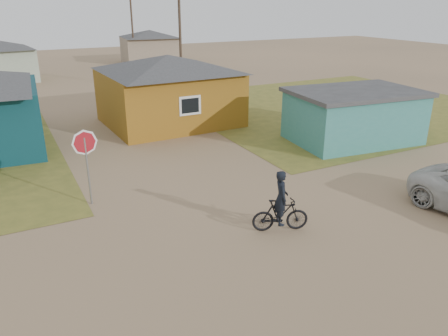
{
  "coord_description": "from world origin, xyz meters",
  "views": [
    {
      "loc": [
        -6.11,
        -9.52,
        6.73
      ],
      "look_at": [
        0.35,
        3.0,
        1.3
      ],
      "focal_mm": 35.0,
      "sensor_mm": 36.0,
      "label": 1
    }
  ],
  "objects": [
    {
      "name": "grass_ne",
      "position": [
        14.0,
        13.0,
        0.01
      ],
      "size": [
        20.0,
        18.0,
        0.0
      ],
      "primitive_type": "cube",
      "color": "olive",
      "rests_on": "ground"
    },
    {
      "name": "house_yellow",
      "position": [
        2.5,
        14.0,
        2.0
      ],
      "size": [
        7.72,
        6.76,
        3.9
      ],
      "color": "#8E5C15",
      "rests_on": "ground"
    },
    {
      "name": "stop_sign",
      "position": [
        -3.87,
        5.02,
        1.98
      ],
      "size": [
        0.87,
        0.25,
        2.72
      ],
      "color": "gray",
      "rests_on": "ground"
    },
    {
      "name": "cyclist",
      "position": [
        0.96,
        0.39,
        0.73
      ],
      "size": [
        1.82,
        1.09,
        1.99
      ],
      "color": "black",
      "rests_on": "ground"
    },
    {
      "name": "utility_pole_far",
      "position": [
        7.5,
        38.0,
        4.14
      ],
      "size": [
        1.4,
        0.2,
        8.0
      ],
      "color": "#423328",
      "rests_on": "ground"
    },
    {
      "name": "house_beige_east",
      "position": [
        10.0,
        40.0,
        1.86
      ],
      "size": [
        6.95,
        6.05,
        3.6
      ],
      "color": "gray",
      "rests_on": "ground"
    },
    {
      "name": "ground",
      "position": [
        0.0,
        0.0,
        0.0
      ],
      "size": [
        120.0,
        120.0,
        0.0
      ],
      "primitive_type": "plane",
      "color": "#987957"
    },
    {
      "name": "utility_pole_near",
      "position": [
        6.5,
        22.0,
        4.14
      ],
      "size": [
        1.4,
        0.2,
        8.0
      ],
      "color": "#423328",
      "rests_on": "ground"
    },
    {
      "name": "shed_turquoise",
      "position": [
        9.5,
        6.5,
        1.31
      ],
      "size": [
        6.71,
        4.93,
        2.6
      ],
      "color": "teal",
      "rests_on": "ground"
    }
  ]
}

